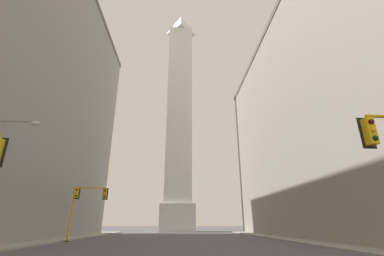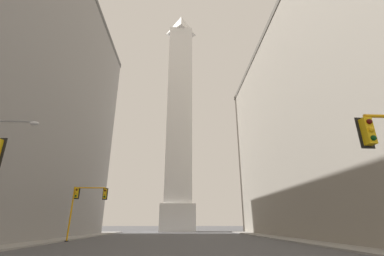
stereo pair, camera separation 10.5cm
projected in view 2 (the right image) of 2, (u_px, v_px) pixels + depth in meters
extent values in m
cube|color=gray|center=(341.00, 245.00, 22.63)|extent=(5.00, 75.87, 0.15)
cube|color=gray|center=(368.00, 114.00, 36.85)|extent=(24.79, 57.78, 33.09)
cube|color=#605B52|center=(344.00, 21.00, 42.78)|extent=(25.04, 58.36, 0.90)
cube|color=silver|center=(178.00, 218.00, 60.88)|extent=(8.22, 8.22, 6.11)
cube|color=white|center=(180.00, 109.00, 70.79)|extent=(6.58, 6.58, 50.70)
pyramid|color=white|center=(181.00, 26.00, 80.89)|extent=(6.58, 6.58, 7.24)
cube|color=#E5B20F|center=(368.00, 131.00, 10.22)|extent=(0.35, 0.35, 1.10)
cube|color=black|center=(365.00, 133.00, 10.38)|extent=(0.58, 0.05, 1.32)
sphere|color=#410907|center=(369.00, 122.00, 10.16)|extent=(0.22, 0.22, 0.22)
sphere|color=yellow|center=(371.00, 130.00, 10.04)|extent=(0.22, 0.22, 0.22)
sphere|color=#073410|center=(373.00, 138.00, 9.92)|extent=(0.22, 0.22, 0.22)
cylinder|color=orange|center=(71.00, 213.00, 28.77)|extent=(0.18, 0.18, 5.84)
cylinder|color=#262626|center=(67.00, 241.00, 27.77)|extent=(0.40, 0.40, 0.10)
cube|color=#E5B20F|center=(77.00, 193.00, 29.56)|extent=(0.37, 0.37, 1.10)
cube|color=black|center=(77.00, 193.00, 29.72)|extent=(0.58, 0.08, 1.32)
sphere|color=#410907|center=(77.00, 190.00, 29.50)|extent=(0.22, 0.22, 0.22)
sphere|color=yellow|center=(76.00, 193.00, 29.38)|extent=(0.22, 0.22, 0.22)
sphere|color=#073410|center=(76.00, 196.00, 29.26)|extent=(0.22, 0.22, 0.22)
cylinder|color=orange|center=(90.00, 188.00, 29.83)|extent=(3.52, 0.14, 0.14)
sphere|color=orange|center=(75.00, 188.00, 29.75)|extent=(0.18, 0.18, 0.18)
cube|color=#E5B20F|center=(105.00, 194.00, 29.68)|extent=(0.37, 0.37, 1.10)
cube|color=black|center=(105.00, 194.00, 29.85)|extent=(0.58, 0.08, 1.32)
sphere|color=#410907|center=(105.00, 191.00, 29.62)|extent=(0.22, 0.22, 0.22)
sphere|color=yellow|center=(105.00, 194.00, 29.50)|extent=(0.22, 0.22, 0.22)
sphere|color=#073410|center=(104.00, 197.00, 29.39)|extent=(0.22, 0.22, 0.22)
cylinder|color=gray|center=(17.00, 121.00, 17.81)|extent=(2.41, 0.12, 0.12)
ellipsoid|color=silver|center=(34.00, 123.00, 17.82)|extent=(0.64, 0.36, 0.26)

